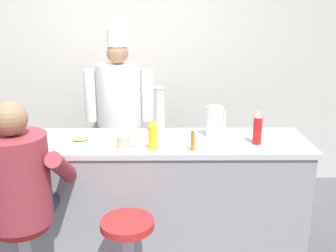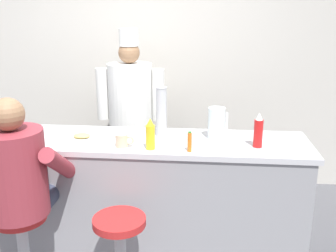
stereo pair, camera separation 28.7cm
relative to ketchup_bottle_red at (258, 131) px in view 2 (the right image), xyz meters
name	(u,v)px [view 2 (the right image)]	position (x,y,z in m)	size (l,w,h in m)	color
wall_back	(141,63)	(-1.09, 1.59, 0.27)	(10.00, 0.06, 2.70)	beige
diner_counter	(113,196)	(-1.09, 0.09, -0.60)	(2.99, 0.63, 0.97)	gray
ketchup_bottle_red	(258,131)	(0.00, 0.00, 0.00)	(0.06, 0.06, 0.25)	red
mustard_bottle_yellow	(150,135)	(-0.75, -0.12, -0.01)	(0.06, 0.06, 0.22)	yellow
hot_sauce_bottle_orange	(190,142)	(-0.48, -0.14, -0.05)	(0.03, 0.03, 0.14)	orange
water_pitcher_clear	(216,123)	(-0.29, 0.17, 0.00)	(0.15, 0.13, 0.24)	silver
breakfast_plate	(82,138)	(-1.29, 0.03, -0.10)	(0.28, 0.28, 0.05)	white
coffee_mug_tan	(122,141)	(-0.96, -0.09, -0.07)	(0.13, 0.09, 0.09)	beige
cup_stack_steel	(161,112)	(-0.71, 0.18, 0.08)	(0.09, 0.09, 0.39)	#B7BABF
diner_seated_maroon	(18,178)	(-1.58, -0.45, -0.23)	(0.61, 0.60, 1.40)	#B2B5BA
empty_stool_round	(120,245)	(-0.91, -0.48, -0.67)	(0.35, 0.35, 0.62)	#B2B5BA
cook_in_whites_near	(131,109)	(-1.12, 1.07, -0.13)	(0.68, 0.44, 1.74)	#232328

